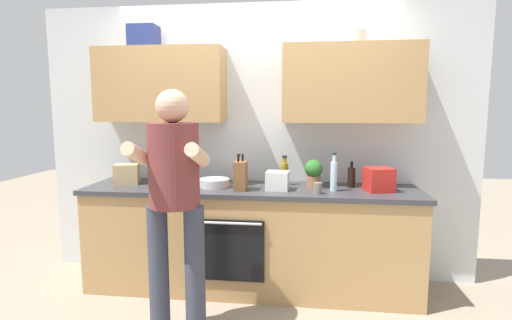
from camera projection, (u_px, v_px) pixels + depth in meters
ground_plane at (251, 288)px, 3.47m from camera, size 12.00×12.00×0.00m
back_wall_unit at (254, 117)px, 3.55m from camera, size 4.00×0.38×2.50m
counter at (251, 238)px, 3.41m from camera, size 2.84×0.67×0.90m
person_standing at (174, 193)px, 2.65m from camera, size 0.49×0.45×1.69m
bottle_soy at (351, 177)px, 3.36m from camera, size 0.06×0.06×0.22m
bottle_oil at (284, 173)px, 3.44m from camera, size 0.07×0.07×0.26m
bottle_syrup at (154, 170)px, 3.46m from camera, size 0.07×0.07×0.30m
bottle_water at (334, 175)px, 3.20m from camera, size 0.06×0.06×0.31m
bottle_juice at (239, 173)px, 3.42m from camera, size 0.07×0.07×0.28m
bottle_soda at (181, 176)px, 3.24m from camera, size 0.08×0.08×0.28m
cup_ceramic at (156, 182)px, 3.34m from camera, size 0.07×0.07×0.09m
cup_coffee at (161, 176)px, 3.64m from camera, size 0.08×0.08×0.10m
cup_stoneware at (318, 188)px, 3.10m from camera, size 0.07×0.07×0.09m
mixing_bowl at (214, 183)px, 3.37m from camera, size 0.26×0.26×0.07m
knife_block at (241, 176)px, 3.23m from camera, size 0.10×0.14×0.30m
potted_herb at (314, 172)px, 3.34m from camera, size 0.15×0.15×0.24m
grocery_bag_bread at (127, 174)px, 3.51m from camera, size 0.24×0.22×0.18m
grocery_bag_produce at (278, 181)px, 3.25m from camera, size 0.20×0.18×0.15m
grocery_bag_crisps at (379, 180)px, 3.20m from camera, size 0.25×0.24×0.19m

